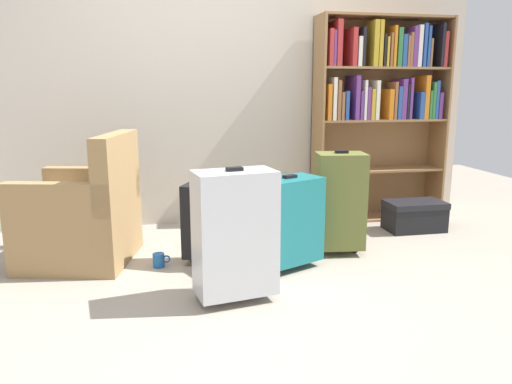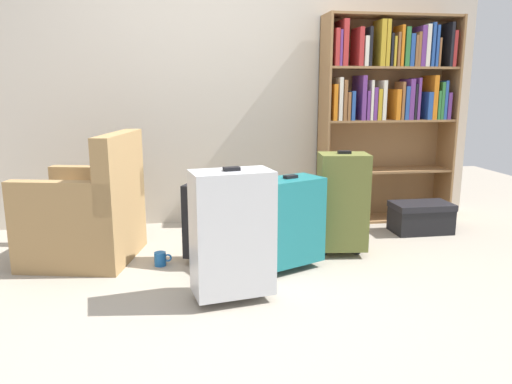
{
  "view_description": "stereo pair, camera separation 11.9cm",
  "coord_description": "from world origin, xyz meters",
  "px_view_note": "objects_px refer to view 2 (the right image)",
  "views": [
    {
      "loc": [
        -0.46,
        -2.63,
        1.2
      ],
      "look_at": [
        0.14,
        0.35,
        0.55
      ],
      "focal_mm": 34.14,
      "sensor_mm": 36.0,
      "label": 1
    },
    {
      "loc": [
        -0.34,
        -2.65,
        1.2
      ],
      "look_at": [
        0.14,
        0.35,
        0.55
      ],
      "focal_mm": 34.14,
      "sensor_mm": 36.0,
      "label": 2
    }
  ],
  "objects_px": {
    "mug": "(161,259)",
    "suitcase_silver": "(232,233)",
    "armchair": "(88,216)",
    "suitcase_teal": "(290,220)",
    "storage_box": "(421,217)",
    "suitcase_olive": "(343,202)",
    "suitcase_black": "(213,221)",
    "bookshelf": "(387,99)"
  },
  "relations": [
    {
      "from": "armchair",
      "to": "suitcase_teal",
      "type": "height_order",
      "value": "armchair"
    },
    {
      "from": "mug",
      "to": "suitcase_silver",
      "type": "bearing_deg",
      "value": -55.58
    },
    {
      "from": "armchair",
      "to": "storage_box",
      "type": "relative_size",
      "value": 1.84
    },
    {
      "from": "bookshelf",
      "to": "suitcase_silver",
      "type": "distance_m",
      "value": 2.31
    },
    {
      "from": "suitcase_silver",
      "to": "suitcase_olive",
      "type": "height_order",
      "value": "suitcase_silver"
    },
    {
      "from": "storage_box",
      "to": "suitcase_black",
      "type": "bearing_deg",
      "value": -165.16
    },
    {
      "from": "suitcase_silver",
      "to": "suitcase_olive",
      "type": "distance_m",
      "value": 1.1
    },
    {
      "from": "armchair",
      "to": "suitcase_olive",
      "type": "xyz_separation_m",
      "value": [
        1.81,
        -0.19,
        0.08
      ]
    },
    {
      "from": "storage_box",
      "to": "suitcase_olive",
      "type": "xyz_separation_m",
      "value": [
        -0.85,
        -0.42,
        0.26
      ]
    },
    {
      "from": "mug",
      "to": "suitcase_teal",
      "type": "height_order",
      "value": "suitcase_teal"
    },
    {
      "from": "storage_box",
      "to": "suitcase_olive",
      "type": "height_order",
      "value": "suitcase_olive"
    },
    {
      "from": "bookshelf",
      "to": "storage_box",
      "type": "relative_size",
      "value": 3.69
    },
    {
      "from": "suitcase_teal",
      "to": "suitcase_olive",
      "type": "xyz_separation_m",
      "value": [
        0.44,
        0.22,
        0.06
      ]
    },
    {
      "from": "bookshelf",
      "to": "mug",
      "type": "distance_m",
      "value": 2.44
    },
    {
      "from": "armchair",
      "to": "suitcase_silver",
      "type": "distance_m",
      "value": 1.27
    },
    {
      "from": "bookshelf",
      "to": "suitcase_teal",
      "type": "bearing_deg",
      "value": -135.7
    },
    {
      "from": "mug",
      "to": "suitcase_silver",
      "type": "distance_m",
      "value": 0.84
    },
    {
      "from": "suitcase_teal",
      "to": "storage_box",
      "type": "bearing_deg",
      "value": 26.57
    },
    {
      "from": "armchair",
      "to": "suitcase_teal",
      "type": "distance_m",
      "value": 1.43
    },
    {
      "from": "mug",
      "to": "suitcase_teal",
      "type": "bearing_deg",
      "value": -12.05
    },
    {
      "from": "suitcase_silver",
      "to": "suitcase_black",
      "type": "xyz_separation_m",
      "value": [
        -0.07,
        0.61,
        -0.1
      ]
    },
    {
      "from": "suitcase_silver",
      "to": "suitcase_black",
      "type": "distance_m",
      "value": 0.62
    },
    {
      "from": "storage_box",
      "to": "suitcase_olive",
      "type": "distance_m",
      "value": 0.98
    },
    {
      "from": "mug",
      "to": "suitcase_teal",
      "type": "xyz_separation_m",
      "value": [
        0.87,
        -0.18,
        0.29
      ]
    },
    {
      "from": "armchair",
      "to": "storage_box",
      "type": "xyz_separation_m",
      "value": [
        2.65,
        0.23,
        -0.18
      ]
    },
    {
      "from": "armchair",
      "to": "suitcase_olive",
      "type": "distance_m",
      "value": 1.82
    },
    {
      "from": "bookshelf",
      "to": "suitcase_silver",
      "type": "height_order",
      "value": "bookshelf"
    },
    {
      "from": "suitcase_silver",
      "to": "suitcase_teal",
      "type": "bearing_deg",
      "value": 45.38
    },
    {
      "from": "suitcase_silver",
      "to": "suitcase_teal",
      "type": "distance_m",
      "value": 0.62
    },
    {
      "from": "storage_box",
      "to": "armchair",
      "type": "bearing_deg",
      "value": -175.06
    },
    {
      "from": "suitcase_teal",
      "to": "suitcase_olive",
      "type": "distance_m",
      "value": 0.49
    },
    {
      "from": "armchair",
      "to": "suitcase_black",
      "type": "bearing_deg",
      "value": -15.86
    },
    {
      "from": "storage_box",
      "to": "suitcase_black",
      "type": "relative_size",
      "value": 0.85
    },
    {
      "from": "suitcase_black",
      "to": "suitcase_silver",
      "type": "bearing_deg",
      "value": -83.7
    },
    {
      "from": "storage_box",
      "to": "suitcase_silver",
      "type": "distance_m",
      "value": 2.05
    },
    {
      "from": "mug",
      "to": "storage_box",
      "type": "xyz_separation_m",
      "value": [
        2.15,
        0.46,
        0.09
      ]
    },
    {
      "from": "storage_box",
      "to": "suitcase_black",
      "type": "height_order",
      "value": "suitcase_black"
    },
    {
      "from": "suitcase_olive",
      "to": "suitcase_black",
      "type": "bearing_deg",
      "value": -176.96
    },
    {
      "from": "mug",
      "to": "armchair",
      "type": "bearing_deg",
      "value": 155.37
    },
    {
      "from": "suitcase_black",
      "to": "armchair",
      "type": "bearing_deg",
      "value": 164.14
    },
    {
      "from": "armchair",
      "to": "suitcase_silver",
      "type": "height_order",
      "value": "armchair"
    },
    {
      "from": "bookshelf",
      "to": "mug",
      "type": "relative_size",
      "value": 15.08
    }
  ]
}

